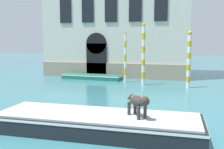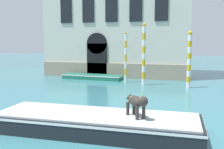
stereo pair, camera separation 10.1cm
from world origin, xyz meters
name	(u,v)px [view 1 (the left image)]	position (x,y,z in m)	size (l,w,h in m)	color
palazzo_left	(119,9)	(-0.43, 23.22, 6.28)	(13.22, 6.13, 12.59)	beige
boat_foreground	(97,122)	(2.83, 6.72, 0.36)	(7.40, 2.42, 0.67)	black
dog_on_deck	(138,102)	(4.32, 6.68, 1.21)	(0.90, 0.99, 0.82)	#332D28
boat_moored_near_palazzo	(92,77)	(-1.81, 19.08, 0.21)	(5.26, 1.68, 0.39)	#1E6651
mooring_pole_0	(189,59)	(6.07, 16.83, 1.98)	(0.29, 0.29, 3.92)	white
mooring_pole_1	(143,54)	(2.87, 17.24, 2.28)	(0.26, 0.26, 4.52)	white
mooring_pole_2	(125,57)	(1.29, 18.22, 2.00)	(0.19, 0.19, 3.97)	white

